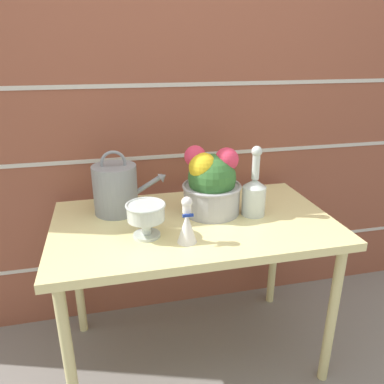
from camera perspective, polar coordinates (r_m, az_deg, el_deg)
ground_plane at (r=2.08m, az=0.24°, el=-23.08°), size 12.00×12.00×0.00m
brick_wall at (r=1.97m, az=-2.87°, el=10.89°), size 3.60×0.08×2.20m
patio_table at (r=1.68m, az=0.28°, el=-6.57°), size 1.22×0.71×0.74m
watering_can at (r=1.72m, az=-11.50°, el=0.51°), size 0.34×0.20×0.29m
crystal_pedestal_bowl at (r=1.48m, az=-7.04°, el=-3.40°), size 0.16×0.16×0.14m
flower_planter at (r=1.68m, az=2.94°, el=1.34°), size 0.27×0.27×0.31m
glass_decanter at (r=1.69m, az=9.45°, el=-0.15°), size 0.11×0.11×0.32m
figurine_vase at (r=1.44m, az=-0.78°, el=-4.91°), size 0.08×0.08×0.19m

